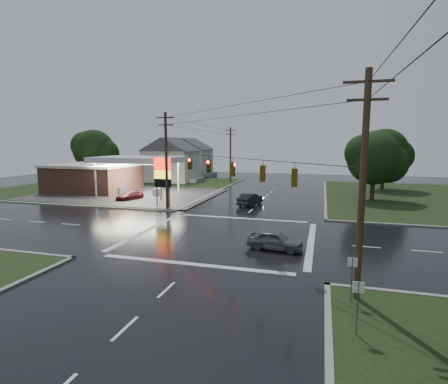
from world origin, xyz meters
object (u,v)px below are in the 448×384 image
(utility_pole_n, at_px, (230,154))
(house_near, at_px, (171,159))
(house_far, at_px, (189,157))
(tree_ne_near, at_px, (375,159))
(tree_nw_behind, at_px, (95,150))
(car_pump, at_px, (130,196))
(utility_pole_nw, at_px, (166,160))
(utility_pole_se, at_px, (363,184))
(gas_station, at_px, (100,175))
(car_north, at_px, (250,199))
(car_crossing, at_px, (275,240))
(tree_ne_far, at_px, (385,152))
(pylon_sign, at_px, (163,174))

(utility_pole_n, xyz_separation_m, house_near, (-11.45, -2.00, -1.06))
(house_far, bearing_deg, tree_ne_near, -35.77)
(house_far, distance_m, tree_nw_behind, 21.65)
(tree_nw_behind, bearing_deg, car_pump, -43.66)
(utility_pole_n, xyz_separation_m, tree_nw_behind, (-24.34, -8.01, 0.71))
(utility_pole_nw, xyz_separation_m, utility_pole_se, (19.00, -19.00, 0.00))
(gas_station, height_order, house_far, house_far)
(car_north, relative_size, car_crossing, 1.11)
(gas_station, xyz_separation_m, utility_pole_se, (35.18, -29.20, 3.17))
(utility_pole_nw, relative_size, house_near, 1.00)
(tree_nw_behind, height_order, car_crossing, tree_nw_behind)
(tree_ne_near, height_order, tree_ne_far, tree_ne_far)
(house_far, relative_size, tree_ne_far, 1.13)
(utility_pole_n, bearing_deg, gas_station, -131.47)
(house_near, relative_size, car_crossing, 2.75)
(car_crossing, bearing_deg, utility_pole_se, -138.17)
(utility_pole_nw, relative_size, car_crossing, 2.74)
(house_near, relative_size, house_far, 1.00)
(utility_pole_n, bearing_deg, house_far, 141.23)
(utility_pole_nw, height_order, utility_pole_se, same)
(utility_pole_se, distance_m, house_far, 65.55)
(house_near, bearing_deg, car_pump, -80.03)
(utility_pole_nw, relative_size, utility_pole_se, 1.00)
(utility_pole_nw, xyz_separation_m, house_near, (-11.45, 26.50, -1.32))
(pylon_sign, bearing_deg, gas_station, 148.78)
(utility_pole_se, bearing_deg, car_pump, 138.52)
(gas_station, relative_size, car_pump, 6.39)
(house_near, xyz_separation_m, car_crossing, (25.51, -38.44, -3.72))
(house_near, bearing_deg, utility_pole_n, 9.91)
(car_north, bearing_deg, tree_ne_far, -118.41)
(utility_pole_n, distance_m, car_north, 25.30)
(car_pump, bearing_deg, tree_ne_far, 48.28)
(house_near, xyz_separation_m, tree_ne_near, (35.09, -14.01, 1.16))
(pylon_sign, height_order, car_pump, pylon_sign)
(pylon_sign, xyz_separation_m, house_near, (-10.45, 25.50, 0.39))
(car_north, height_order, car_crossing, car_north)
(house_near, distance_m, tree_ne_far, 38.19)
(gas_station, height_order, car_crossing, gas_station)
(pylon_sign, relative_size, house_far, 0.54)
(tree_ne_far, relative_size, car_crossing, 2.44)
(utility_pole_se, xyz_separation_m, car_north, (-10.30, 24.22, -4.99))
(gas_station, bearing_deg, tree_nw_behind, 128.42)
(utility_pole_n, xyz_separation_m, car_north, (8.70, -23.28, -4.74))
(house_far, height_order, car_north, house_far)
(car_north, bearing_deg, house_far, -43.01)
(car_north, distance_m, car_crossing, 17.98)
(gas_station, xyz_separation_m, car_pump, (8.59, -5.70, -1.95))
(pylon_sign, xyz_separation_m, tree_ne_near, (24.64, 11.49, 1.55))
(pylon_sign, bearing_deg, car_north, 23.52)
(house_far, height_order, tree_ne_far, tree_ne_far)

